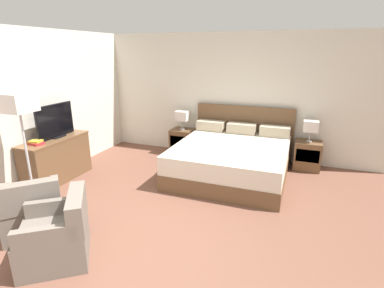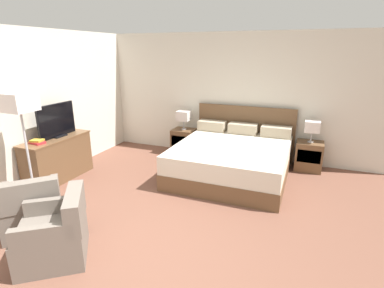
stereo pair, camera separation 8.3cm
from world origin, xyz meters
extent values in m
plane|color=brown|center=(0.00, 0.00, 0.00)|extent=(11.91, 11.91, 0.00)
cube|color=silver|center=(0.00, 4.00, 1.29)|extent=(6.49, 0.06, 2.57)
cube|color=silver|center=(-2.68, 1.68, 1.29)|extent=(0.06, 5.77, 2.57)
cube|color=brown|center=(0.43, 2.84, 0.14)|extent=(1.95, 2.09, 0.28)
cube|color=beige|center=(0.43, 2.84, 0.44)|extent=(1.93, 2.07, 0.31)
cube|color=brown|center=(0.43, 3.90, 0.56)|extent=(2.02, 0.05, 1.12)
cube|color=tan|center=(-0.23, 3.71, 0.69)|extent=(0.57, 0.28, 0.20)
cube|color=tan|center=(0.43, 3.71, 0.69)|extent=(0.57, 0.28, 0.20)
cube|color=tan|center=(1.09, 3.71, 0.69)|extent=(0.57, 0.28, 0.20)
cube|color=brown|center=(-0.87, 3.70, 0.28)|extent=(0.49, 0.42, 0.55)
cube|color=#473120|center=(-0.87, 3.49, 0.33)|extent=(0.42, 0.01, 0.24)
cube|color=brown|center=(1.73, 3.70, 0.28)|extent=(0.49, 0.42, 0.55)
cube|color=#473120|center=(1.73, 3.49, 0.33)|extent=(0.42, 0.01, 0.24)
cylinder|color=#B7B7BC|center=(-0.87, 3.70, 0.56)|extent=(0.11, 0.11, 0.02)
cylinder|color=#B7B7BC|center=(-0.87, 3.70, 0.67)|extent=(0.02, 0.02, 0.19)
cube|color=silver|center=(-0.87, 3.70, 0.86)|extent=(0.27, 0.27, 0.20)
cylinder|color=#B7B7BC|center=(1.73, 3.70, 0.56)|extent=(0.11, 0.11, 0.02)
cylinder|color=#B7B7BC|center=(1.73, 3.70, 0.67)|extent=(0.02, 0.02, 0.19)
cube|color=silver|center=(1.73, 3.70, 0.86)|extent=(0.27, 0.27, 0.20)
cube|color=brown|center=(-2.39, 1.59, 0.38)|extent=(0.44, 1.23, 0.77)
cube|color=brown|center=(-2.39, 1.59, 0.76)|extent=(0.46, 1.26, 0.02)
cube|color=black|center=(-2.39, 1.68, 0.78)|extent=(0.18, 0.24, 0.02)
cube|color=black|center=(-2.39, 1.68, 1.06)|extent=(0.04, 0.79, 0.57)
cube|color=black|center=(-2.37, 1.68, 1.06)|extent=(0.01, 0.76, 0.54)
cube|color=#B7282D|center=(-2.39, 1.23, 0.79)|extent=(0.26, 0.19, 0.04)
cube|color=gold|center=(-2.40, 1.23, 0.82)|extent=(0.20, 0.18, 0.03)
cube|color=#70665B|center=(-1.52, 0.27, 0.20)|extent=(0.96, 0.96, 0.40)
cube|color=#70665B|center=(-1.32, 0.08, 0.58)|extent=(0.58, 0.60, 0.36)
cube|color=#70665B|center=(-1.72, 0.05, 0.49)|extent=(0.52, 0.50, 0.18)
cube|color=#70665B|center=(-1.31, 0.48, 0.49)|extent=(0.52, 0.50, 0.18)
cube|color=#70665B|center=(-0.82, -0.10, 0.20)|extent=(0.95, 0.95, 0.40)
cube|color=#70665B|center=(-0.60, 0.07, 0.58)|extent=(0.54, 0.64, 0.36)
cube|color=#70665B|center=(-0.64, -0.33, 0.49)|extent=(0.55, 0.45, 0.18)
cube|color=#70665B|center=(-1.00, 0.14, 0.49)|extent=(0.55, 0.45, 0.18)
cylinder|color=#B7B7BC|center=(-2.06, 0.76, 0.01)|extent=(0.28, 0.28, 0.02)
cylinder|color=#B7B7BC|center=(-2.06, 0.76, 0.72)|extent=(0.03, 0.03, 1.38)
cube|color=silver|center=(-2.06, 0.76, 1.54)|extent=(0.38, 0.38, 0.26)
camera|label=1|loc=(1.56, -2.17, 2.21)|focal=28.00mm
camera|label=2|loc=(1.64, -2.14, 2.21)|focal=28.00mm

